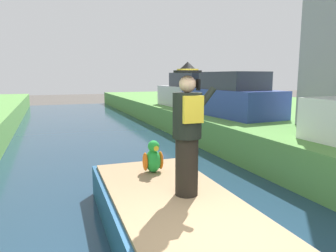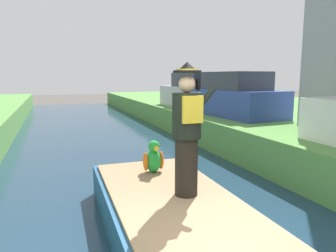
# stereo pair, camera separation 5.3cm
# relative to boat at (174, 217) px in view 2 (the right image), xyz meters

# --- Properties ---
(boat) EXTENTS (1.91, 4.24, 0.61)m
(boat) POSITION_rel_boat_xyz_m (0.00, 0.00, 0.00)
(boat) COLOR #23517A
(boat) RESTS_ON canal_water
(person_pirate) EXTENTS (0.61, 0.42, 1.85)m
(person_pirate) POSITION_rel_boat_xyz_m (0.20, 0.01, 1.23)
(person_pirate) COLOR black
(person_pirate) RESTS_ON boat
(parrot_plush) EXTENTS (0.36, 0.35, 0.57)m
(parrot_plush) POSITION_rel_boat_xyz_m (0.08, 1.18, 0.55)
(parrot_plush) COLOR green
(parrot_plush) RESTS_ON boat
(parked_car_blue) EXTENTS (2.01, 4.12, 1.50)m
(parked_car_blue) POSITION_rel_boat_xyz_m (4.43, 5.67, 1.24)
(parked_car_blue) COLOR #2D4293
(parked_car_blue) RESTS_ON grass_bank_far
(parked_car_silver) EXTENTS (1.92, 4.09, 1.50)m
(parked_car_silver) POSITION_rel_boat_xyz_m (4.43, 8.75, 1.24)
(parked_car_silver) COLOR #B7B7BC
(parked_car_silver) RESTS_ON grass_bank_far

